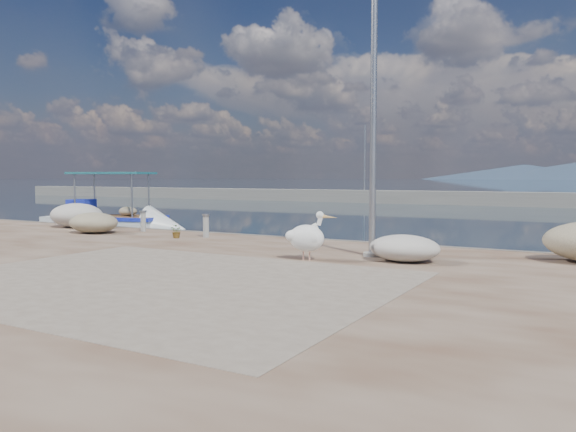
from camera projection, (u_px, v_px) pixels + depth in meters
The scene contains 12 objects.
ground at pixel (213, 277), 13.96m from camera, with size 1400.00×1400.00×0.00m, color #162635.
quay_patch at pixel (159, 280), 10.83m from camera, with size 9.00×7.00×0.01m, color gray.
breakwater at pixel (494, 199), 48.62m from camera, with size 120.00×2.20×7.50m.
boat_left at pixel (112, 224), 26.59m from camera, with size 6.94×3.98×3.17m.
pelican at pixel (307, 237), 13.41m from camera, with size 1.25×0.80×1.18m.
lamp_post at pixel (374, 124), 13.91m from camera, with size 0.44×0.96×7.00m.
bollard_near at pixel (206, 225), 18.50m from camera, with size 0.26×0.26×0.78m.
bollard_far at pixel (143, 220), 20.49m from camera, with size 0.25×0.25×0.77m.
potted_plant at pixel (177, 231), 18.28m from camera, with size 0.41×0.35×0.45m, color #33722D.
net_pile_a at pixel (77, 215), 22.20m from camera, with size 2.34×1.70×0.96m, color beige.
net_pile_b at pixel (94, 223), 19.96m from camera, with size 1.88×1.46×0.73m, color #BFB18E.
net_pile_d at pixel (404, 248), 13.24m from camera, with size 1.69×1.27×0.63m, color beige.
Camera 1 is at (8.45, -11.09, 2.50)m, focal length 35.00 mm.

